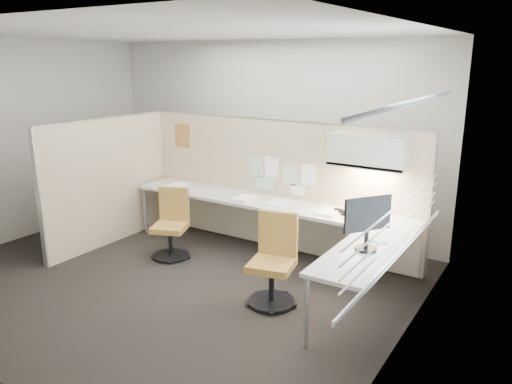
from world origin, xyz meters
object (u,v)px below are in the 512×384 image
Objects in this scene: phone at (357,214)px; monitor at (367,220)px; chair_right at (274,263)px; chair_left at (172,226)px; desk at (283,218)px.

monitor is at bearing -69.38° from phone.
chair_left is at bearing 155.09° from chair_right.
desk is 7.48× the size of monitor.
chair_left is at bearing 121.19° from monitor.
phone is at bearing 61.89° from monitor.
desk is 17.80× the size of phone.
chair_left is at bearing -156.57° from desk.
monitor is (1.37, -0.80, 0.44)m from desk.
desk is at bearing 95.46° from monitor.
desk is 4.18× the size of chair_right.
chair_right is at bearing -119.94° from phone.
monitor is 1.04m from phone.
chair_left is 2.40m from phone.
monitor is at bearing -30.33° from desk.
desk is at bearing 1.83° from chair_left.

